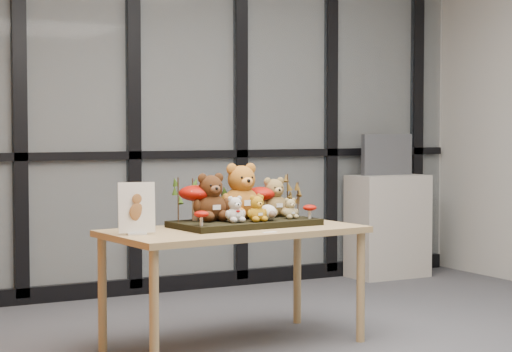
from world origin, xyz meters
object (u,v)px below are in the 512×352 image
diorama_tray (245,223)px  bear_small_yellow (257,207)px  bear_white_bow (235,208)px  mushroom_back_right (261,200)px  bear_pooh_yellow (241,188)px  bear_brown_medium (211,195)px  monitor (387,155)px  sign_holder (137,211)px  mushroom_front_right (310,211)px  display_table (234,240)px  mushroom_back_left (196,201)px  cabinet (388,226)px  bear_tan_back (274,195)px  bear_beige_small (290,207)px  plush_cream_hedgehog (268,212)px  mushroom_front_left (201,217)px

diorama_tray → bear_small_yellow: bearing=-86.0°
bear_white_bow → mushroom_back_right: bearing=32.5°
bear_pooh_yellow → bear_brown_medium: 0.22m
monitor → sign_holder: bearing=-149.9°
bear_brown_medium → mushroom_front_right: 0.61m
display_table → bear_brown_medium: bear_brown_medium is taller
display_table → sign_holder: sign_holder is taller
display_table → mushroom_back_left: (-0.16, 0.18, 0.22)m
bear_brown_medium → cabinet: (2.36, 1.48, -0.44)m
diorama_tray → bear_tan_back: bear_tan_back is taller
bear_beige_small → monitor: size_ratio=0.28×
bear_tan_back → bear_white_bow: 0.43m
bear_tan_back → bear_brown_medium: bearing=-178.1°
bear_white_bow → plush_cream_hedgehog: (0.22, 0.01, -0.03)m
bear_pooh_yellow → bear_white_bow: (-0.14, -0.18, -0.10)m
mushroom_front_right → cabinet: cabinet is taller
bear_white_bow → bear_small_yellow: bearing=-13.2°
bear_beige_small → mushroom_front_left: 0.64m
mushroom_back_left → sign_holder: sign_holder is taller
display_table → bear_tan_back: 0.47m
display_table → bear_small_yellow: (0.12, -0.05, 0.19)m
mushroom_back_left → mushroom_front_left: 0.30m
bear_pooh_yellow → bear_small_yellow: 0.22m
mushroom_front_left → cabinet: (2.52, 1.70, -0.34)m
bear_small_yellow → mushroom_front_right: (0.36, 0.01, -0.04)m
mushroom_back_left → mushroom_back_right: 0.44m
plush_cream_hedgehog → mushroom_back_right: (0.07, 0.22, 0.05)m
bear_small_yellow → mushroom_front_left: bear_small_yellow is taller
bear_tan_back → bear_white_bow: bear_tan_back is taller
display_table → mushroom_back_left: mushroom_back_left is taller
display_table → cabinet: size_ratio=1.77×
mushroom_front_left → diorama_tray: bearing=24.5°
bear_pooh_yellow → cabinet: bear_pooh_yellow is taller
monitor → cabinet: bearing=-90.0°
diorama_tray → bear_small_yellow: 0.15m
mushroom_front_right → sign_holder: 1.09m
display_table → bear_white_bow: 0.19m
bear_white_bow → monitor: (2.28, 1.65, 0.23)m
diorama_tray → mushroom_back_left: 0.31m
bear_white_bow → mushroom_front_left: (-0.24, -0.07, -0.04)m
diorama_tray → bear_tan_back: 0.32m
mushroom_back_right → mushroom_front_right: 0.31m
display_table → bear_beige_small: 0.41m
bear_small_yellow → bear_beige_small: size_ratio=1.24×
bear_tan_back → mushroom_back_left: 0.52m
mushroom_front_left → mushroom_front_right: (0.74, 0.07, -0.00)m
bear_pooh_yellow → sign_holder: 0.76m
bear_tan_back → sign_holder: 0.99m
mushroom_back_right → cabinet: size_ratio=0.23×
plush_cream_hedgehog → mushroom_front_left: plush_cream_hedgehog is taller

